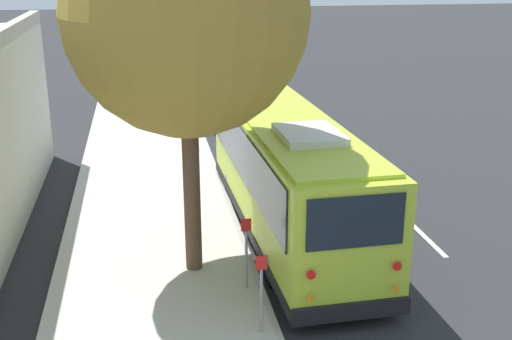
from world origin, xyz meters
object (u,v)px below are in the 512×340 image
object	(u,v)px
shuttle_bus	(289,170)
sign_post_far	(246,253)
fire_hydrant	(191,138)
parked_sedan_tan	(198,66)
parked_sedan_blue	(211,82)
parked_sedan_white	(221,108)
sign_post_near	(261,293)
parked_sedan_silver	(192,52)

from	to	relation	value
shuttle_bus	sign_post_far	xyz separation A→B (m)	(-3.09, 1.63, -0.76)
fire_hydrant	parked_sedan_tan	bearing A→B (deg)	-6.09
shuttle_bus	parked_sedan_tan	bearing A→B (deg)	-1.24
parked_sedan_blue	shuttle_bus	bearing A→B (deg)	177.19
sign_post_far	shuttle_bus	bearing A→B (deg)	-27.85
shuttle_bus	parked_sedan_tan	xyz separation A→B (m)	(24.41, 0.16, -1.16)
sign_post_far	fire_hydrant	size ratio (longest dim) A/B	2.02
parked_sedan_white	sign_post_far	world-z (taller)	sign_post_far
sign_post_near	shuttle_bus	bearing A→B (deg)	-18.69
parked_sedan_tan	fire_hydrant	size ratio (longest dim) A/B	5.67
parked_sedan_white	parked_sedan_silver	size ratio (longest dim) A/B	1.05
sign_post_near	parked_sedan_white	bearing A→B (deg)	-4.65
sign_post_near	sign_post_far	size ratio (longest dim) A/B	0.98
shuttle_bus	sign_post_near	world-z (taller)	shuttle_bus
parked_sedan_tan	parked_sedan_blue	bearing A→B (deg)	177.50
shuttle_bus	parked_sedan_white	bearing A→B (deg)	-0.58
sign_post_near	sign_post_far	world-z (taller)	sign_post_far
parked_sedan_blue	sign_post_far	bearing A→B (deg)	172.93
fire_hydrant	sign_post_far	bearing A→B (deg)	-178.50
shuttle_bus	parked_sedan_blue	world-z (taller)	shuttle_bus
sign_post_near	fire_hydrant	xyz separation A→B (m)	(12.74, 0.29, -0.42)
parked_sedan_blue	parked_sedan_silver	xyz separation A→B (m)	(12.00, 0.01, -0.04)
parked_sedan_blue	fire_hydrant	bearing A→B (deg)	167.20
parked_sedan_white	parked_sedan_silver	world-z (taller)	parked_sedan_white
parked_sedan_white	parked_sedan_tan	world-z (taller)	parked_sedan_white
sign_post_near	fire_hydrant	size ratio (longest dim) A/B	1.98
shuttle_bus	parked_sedan_silver	xyz separation A→B (m)	(30.82, 0.01, -1.16)
shuttle_bus	parked_sedan_silver	bearing A→B (deg)	-1.61
parked_sedan_tan	sign_post_far	size ratio (longest dim) A/B	2.81
parked_sedan_white	parked_sedan_blue	xyz separation A→B (m)	(6.35, -0.23, 0.00)
parked_sedan_blue	sign_post_near	world-z (taller)	sign_post_near
parked_sedan_white	sign_post_near	world-z (taller)	sign_post_near
parked_sedan_tan	fire_hydrant	world-z (taller)	parked_sedan_tan
parked_sedan_silver	parked_sedan_white	bearing A→B (deg)	-176.39
parked_sedan_silver	fire_hydrant	size ratio (longest dim) A/B	5.34
parked_sedan_silver	sign_post_far	distance (m)	33.96
parked_sedan_white	fire_hydrant	size ratio (longest dim) A/B	5.61
fire_hydrant	sign_post_near	bearing A→B (deg)	-178.70
parked_sedan_silver	sign_post_near	size ratio (longest dim) A/B	2.69
parked_sedan_white	parked_sedan_tan	bearing A→B (deg)	-3.87
parked_sedan_white	sign_post_near	xyz separation A→B (m)	(-17.30, 1.41, 0.36)
parked_sedan_silver	sign_post_far	xyz separation A→B (m)	(-33.92, 1.63, 0.41)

